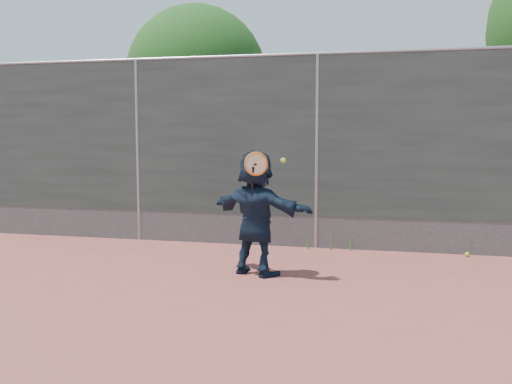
# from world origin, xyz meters

# --- Properties ---
(ground) EXTENTS (80.00, 80.00, 0.00)m
(ground) POSITION_xyz_m (0.00, 0.00, 0.00)
(ground) COLOR #9E4C42
(ground) RESTS_ON ground
(player) EXTENTS (1.54, 1.00, 1.58)m
(player) POSITION_xyz_m (-0.52, 1.62, 0.79)
(player) COLOR #122032
(player) RESTS_ON ground
(ball_ground) EXTENTS (0.07, 0.07, 0.07)m
(ball_ground) POSITION_xyz_m (2.24, 3.35, 0.03)
(ball_ground) COLOR #A8D830
(ball_ground) RESTS_ON ground
(fence) EXTENTS (20.00, 0.06, 3.03)m
(fence) POSITION_xyz_m (-0.00, 3.50, 1.58)
(fence) COLOR #38423D
(fence) RESTS_ON ground
(swing_action) EXTENTS (0.49, 0.20, 0.51)m
(swing_action) POSITION_xyz_m (-0.44, 1.43, 1.41)
(swing_action) COLOR orange
(swing_action) RESTS_ON ground
(tree_left) EXTENTS (3.15, 3.00, 4.53)m
(tree_left) POSITION_xyz_m (-2.85, 6.55, 2.94)
(tree_left) COLOR #382314
(tree_left) RESTS_ON ground
(weed_clump) EXTENTS (0.68, 0.07, 0.30)m
(weed_clump) POSITION_xyz_m (0.29, 3.38, 0.13)
(weed_clump) COLOR #387226
(weed_clump) RESTS_ON ground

